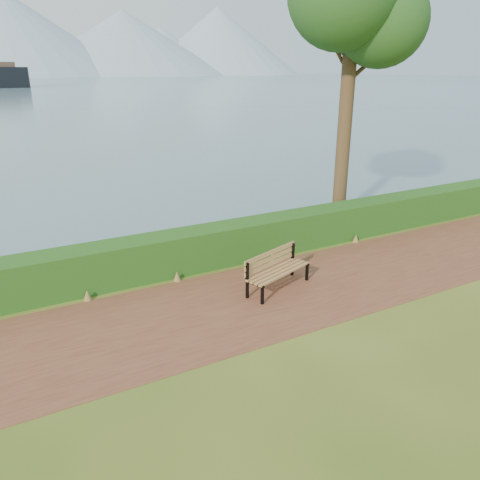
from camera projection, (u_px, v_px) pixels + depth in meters
ground at (260, 306)px, 10.05m from camera, size 140.00×140.00×0.00m
path at (253, 300)px, 10.30m from camera, size 40.00×3.40×0.01m
hedge at (209, 246)px, 12.02m from camera, size 32.00×0.85×1.00m
bench at (276, 268)px, 10.71m from camera, size 1.84×1.06×0.89m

